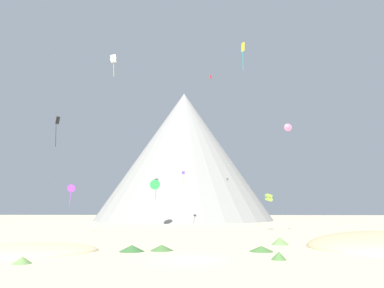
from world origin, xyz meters
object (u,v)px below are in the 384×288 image
kite_rainbow_mid (288,127)px  kite_yellow_high (243,51)px  bush_ridge_crest (22,260)px  kite_white_high (113,59)px  bush_near_left (162,248)px  kite_green_low (155,185)px  kite_indigo_low (183,176)px  bush_far_right (261,249)px  rock_massif (180,159)px  kite_black_mid (57,126)px  kite_violet_low (71,188)px  bush_low_patch (280,241)px  kite_red_high (211,77)px  bush_near_right (279,256)px  kite_lime_low (269,198)px  bush_scatter_east (132,248)px

kite_rainbow_mid → kite_yellow_high: kite_yellow_high is taller
bush_ridge_crest → kite_white_high: size_ratio=0.29×
kite_white_high → kite_rainbow_mid: kite_white_high is taller
bush_near_left → kite_green_low: kite_green_low is taller
kite_indigo_low → kite_green_low: bearing=-112.8°
bush_far_right → kite_yellow_high: 37.56m
rock_massif → kite_white_high: size_ratio=15.43×
kite_indigo_low → kite_black_mid: (-17.88, -35.75, 4.99)m
kite_indigo_low → kite_green_low: size_ratio=0.79×
kite_violet_low → kite_black_mid: kite_black_mid is taller
bush_near_left → bush_ridge_crest: bearing=-136.7°
bush_low_patch → rock_massif: (-19.63, 90.33, 22.71)m
kite_indigo_low → kite_yellow_high: kite_yellow_high is taller
kite_green_low → kite_indigo_low: bearing=168.4°
kite_green_low → kite_black_mid: bearing=62.8°
bush_far_right → kite_red_high: (-4.66, 49.48, 37.59)m
bush_near_left → bush_far_right: 10.37m
bush_far_right → kite_violet_low: (-28.66, 21.31, 7.42)m
rock_massif → kite_rainbow_mid: rock_massif is taller
bush_far_right → kite_black_mid: kite_black_mid is taller
bush_near_right → kite_indigo_low: kite_indigo_low is taller
kite_lime_low → kite_yellow_high: 28.53m
bush_near_left → kite_violet_low: 28.79m
bush_scatter_east → bush_low_patch: bearing=24.6°
kite_black_mid → kite_red_high: bearing=-130.1°
kite_violet_low → kite_black_mid: size_ratio=0.73×
kite_lime_low → kite_green_low: bearing=38.7°
kite_indigo_low → kite_black_mid: kite_black_mid is taller
kite_green_low → kite_red_high: size_ratio=4.73×
bush_far_right → kite_white_high: bearing=124.4°
kite_indigo_low → bush_far_right: bearing=-9.1°
bush_near_right → rock_massif: size_ratio=0.02×
kite_red_high → kite_black_mid: bearing=-147.2°
bush_near_left → kite_rainbow_mid: size_ratio=1.93×
kite_violet_low → kite_black_mid: bearing=72.7°
kite_indigo_low → kite_violet_low: size_ratio=1.16×
bush_low_patch → kite_green_low: size_ratio=0.40×
rock_massif → kite_indigo_low: bearing=-84.3°
bush_ridge_crest → bush_near_right: bearing=8.7°
kite_red_high → bush_far_right: bearing=-104.6°
kite_green_low → bush_scatter_east: bearing=85.5°
bush_near_left → kite_indigo_low: (-1.50, 51.90, 12.22)m
bush_near_left → kite_rainbow_mid: 32.80m
bush_low_patch → kite_red_high: (-7.94, 42.45, 37.42)m
bush_low_patch → kite_lime_low: 26.53m
bush_near_left → kite_white_high: size_ratio=0.46×
rock_massif → kite_white_high: rock_massif is taller
bush_near_left → rock_massif: rock_massif is taller
bush_far_right → bush_low_patch: size_ratio=1.18×
bush_near_left → kite_green_low: (-8.77, 52.01, 10.00)m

